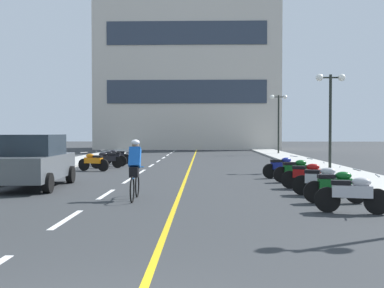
% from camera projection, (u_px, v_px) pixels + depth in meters
% --- Properties ---
extents(ground_plane, '(140.00, 140.00, 0.00)m').
position_uv_depth(ground_plane, '(186.00, 167.00, 24.77)').
color(ground_plane, '#2D3033').
extents(curb_left, '(2.40, 72.00, 0.12)m').
position_uv_depth(curb_left, '(71.00, 162.00, 27.95)').
color(curb_left, '#A8A8A3').
rests_on(curb_left, ground).
extents(curb_right, '(2.40, 72.00, 0.12)m').
position_uv_depth(curb_right, '(305.00, 162.00, 27.59)').
color(curb_right, '#A8A8A3').
rests_on(curb_right, ground).
extents(lane_dash_1, '(0.14, 2.20, 0.01)m').
position_uv_depth(lane_dash_1, '(67.00, 219.00, 9.83)').
color(lane_dash_1, silver).
rests_on(lane_dash_1, ground).
extents(lane_dash_2, '(0.14, 2.20, 0.01)m').
position_uv_depth(lane_dash_2, '(106.00, 194.00, 13.83)').
color(lane_dash_2, silver).
rests_on(lane_dash_2, ground).
extents(lane_dash_3, '(0.14, 2.20, 0.01)m').
position_uv_depth(lane_dash_3, '(128.00, 180.00, 17.82)').
color(lane_dash_3, silver).
rests_on(lane_dash_3, ground).
extents(lane_dash_4, '(0.14, 2.20, 0.01)m').
position_uv_depth(lane_dash_4, '(142.00, 172.00, 21.82)').
color(lane_dash_4, silver).
rests_on(lane_dash_4, ground).
extents(lane_dash_5, '(0.14, 2.20, 0.01)m').
position_uv_depth(lane_dash_5, '(151.00, 165.00, 25.82)').
color(lane_dash_5, silver).
rests_on(lane_dash_5, ground).
extents(lane_dash_6, '(0.14, 2.20, 0.01)m').
position_uv_depth(lane_dash_6, '(158.00, 161.00, 29.82)').
color(lane_dash_6, silver).
rests_on(lane_dash_6, ground).
extents(lane_dash_7, '(0.14, 2.20, 0.01)m').
position_uv_depth(lane_dash_7, '(164.00, 158.00, 33.81)').
color(lane_dash_7, silver).
rests_on(lane_dash_7, ground).
extents(lane_dash_8, '(0.14, 2.20, 0.01)m').
position_uv_depth(lane_dash_8, '(168.00, 155.00, 37.81)').
color(lane_dash_8, silver).
rests_on(lane_dash_8, ground).
extents(lane_dash_9, '(0.14, 2.20, 0.01)m').
position_uv_depth(lane_dash_9, '(171.00, 153.00, 41.81)').
color(lane_dash_9, silver).
rests_on(lane_dash_9, ground).
extents(lane_dash_10, '(0.14, 2.20, 0.01)m').
position_uv_depth(lane_dash_10, '(174.00, 151.00, 45.81)').
color(lane_dash_10, silver).
rests_on(lane_dash_10, ground).
extents(lane_dash_11, '(0.14, 2.20, 0.01)m').
position_uv_depth(lane_dash_11, '(176.00, 150.00, 49.80)').
color(lane_dash_11, silver).
rests_on(lane_dash_11, ground).
extents(centre_line_yellow, '(0.12, 66.00, 0.01)m').
position_uv_depth(centre_line_yellow, '(192.00, 163.00, 27.76)').
color(centre_line_yellow, gold).
rests_on(centre_line_yellow, ground).
extents(office_building, '(20.50, 8.20, 20.96)m').
position_uv_depth(office_building, '(188.00, 59.00, 52.55)').
color(office_building, beige).
rests_on(office_building, ground).
extents(street_lamp_mid, '(1.46, 0.36, 4.68)m').
position_uv_depth(street_lamp_mid, '(330.00, 98.00, 22.43)').
color(street_lamp_mid, black).
rests_on(street_lamp_mid, curb_right).
extents(street_lamp_far, '(1.46, 0.36, 4.98)m').
position_uv_depth(street_lamp_far, '(279.00, 110.00, 38.51)').
color(street_lamp_far, black).
rests_on(street_lamp_far, curb_right).
extents(parked_car_near, '(2.07, 4.27, 1.82)m').
position_uv_depth(parked_car_near, '(35.00, 161.00, 15.43)').
color(parked_car_near, black).
rests_on(parked_car_near, ground).
extents(motorcycle_2, '(1.68, 0.67, 0.92)m').
position_uv_depth(motorcycle_2, '(353.00, 193.00, 10.53)').
color(motorcycle_2, black).
rests_on(motorcycle_2, ground).
extents(motorcycle_3, '(1.70, 0.60, 0.92)m').
position_uv_depth(motorcycle_3, '(336.00, 186.00, 12.03)').
color(motorcycle_3, black).
rests_on(motorcycle_3, ground).
extents(motorcycle_4, '(1.64, 0.80, 0.92)m').
position_uv_depth(motorcycle_4, '(321.00, 180.00, 13.44)').
color(motorcycle_4, black).
rests_on(motorcycle_4, ground).
extents(motorcycle_5, '(1.68, 0.65, 0.92)m').
position_uv_depth(motorcycle_5, '(307.00, 175.00, 15.10)').
color(motorcycle_5, black).
rests_on(motorcycle_5, ground).
extents(motorcycle_6, '(1.70, 0.60, 0.92)m').
position_uv_depth(motorcycle_6, '(296.00, 170.00, 17.11)').
color(motorcycle_6, black).
rests_on(motorcycle_6, ground).
extents(motorcycle_7, '(1.65, 0.76, 0.92)m').
position_uv_depth(motorcycle_7, '(282.00, 167.00, 18.72)').
color(motorcycle_7, black).
rests_on(motorcycle_7, ground).
extents(motorcycle_8, '(1.64, 0.79, 0.92)m').
position_uv_depth(motorcycle_8, '(93.00, 161.00, 22.17)').
color(motorcycle_8, black).
rests_on(motorcycle_8, ground).
extents(motorcycle_9, '(1.66, 0.72, 0.92)m').
position_uv_depth(motorcycle_9, '(107.00, 159.00, 23.87)').
color(motorcycle_9, black).
rests_on(motorcycle_9, ground).
extents(motorcycle_10, '(1.70, 0.60, 0.92)m').
position_uv_depth(motorcycle_10, '(112.00, 158.00, 25.28)').
color(motorcycle_10, black).
rests_on(motorcycle_10, ground).
extents(motorcycle_11, '(1.64, 0.78, 0.92)m').
position_uv_depth(motorcycle_11, '(116.00, 156.00, 26.92)').
color(motorcycle_11, black).
rests_on(motorcycle_11, ground).
extents(cyclist_rider, '(0.42, 1.77, 1.71)m').
position_uv_depth(cyclist_rider, '(135.00, 168.00, 12.72)').
color(cyclist_rider, black).
rests_on(cyclist_rider, ground).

